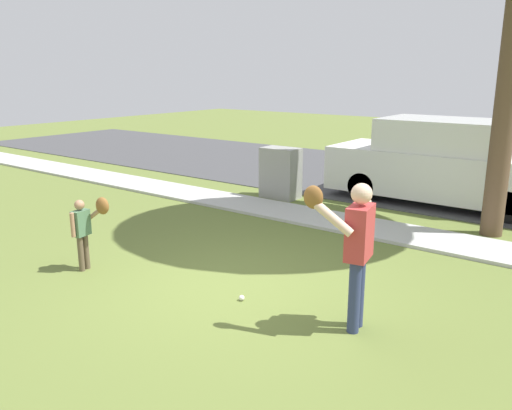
{
  "coord_description": "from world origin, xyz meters",
  "views": [
    {
      "loc": [
        4.29,
        -5.2,
        2.89
      ],
      "look_at": [
        -0.11,
        0.67,
        1.0
      ],
      "focal_mm": 36.18,
      "sensor_mm": 36.0,
      "label": 1
    }
  ],
  "objects_px": {
    "baseball": "(242,298)",
    "parked_van_white": "(444,164)",
    "utility_cabinet": "(281,173)",
    "person_adult": "(355,242)",
    "person_child": "(86,224)"
  },
  "relations": [
    {
      "from": "baseball",
      "to": "parked_van_white",
      "type": "xyz_separation_m",
      "value": [
        0.39,
        6.81,
        0.87
      ]
    },
    {
      "from": "utility_cabinet",
      "to": "parked_van_white",
      "type": "relative_size",
      "value": 0.24
    },
    {
      "from": "person_adult",
      "to": "baseball",
      "type": "height_order",
      "value": "person_adult"
    },
    {
      "from": "person_child",
      "to": "parked_van_white",
      "type": "relative_size",
      "value": 0.22
    },
    {
      "from": "person_child",
      "to": "parked_van_white",
      "type": "bearing_deg",
      "value": 57.83
    },
    {
      "from": "person_child",
      "to": "baseball",
      "type": "bearing_deg",
      "value": 1.12
    },
    {
      "from": "person_child",
      "to": "parked_van_white",
      "type": "xyz_separation_m",
      "value": [
        2.91,
        7.33,
        0.18
      ]
    },
    {
      "from": "baseball",
      "to": "parked_van_white",
      "type": "height_order",
      "value": "parked_van_white"
    },
    {
      "from": "person_adult",
      "to": "person_child",
      "type": "xyz_separation_m",
      "value": [
        -4.0,
        -0.69,
        -0.34
      ]
    },
    {
      "from": "utility_cabinet",
      "to": "person_child",
      "type": "bearing_deg",
      "value": -86.83
    },
    {
      "from": "person_child",
      "to": "utility_cabinet",
      "type": "relative_size",
      "value": 0.94
    },
    {
      "from": "utility_cabinet",
      "to": "person_adult",
      "type": "bearing_deg",
      "value": -48.46
    },
    {
      "from": "person_adult",
      "to": "baseball",
      "type": "relative_size",
      "value": 23.37
    },
    {
      "from": "utility_cabinet",
      "to": "baseball",
      "type": "bearing_deg",
      "value": -60.72
    },
    {
      "from": "person_adult",
      "to": "utility_cabinet",
      "type": "bearing_deg",
      "value": -58.98
    }
  ]
}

